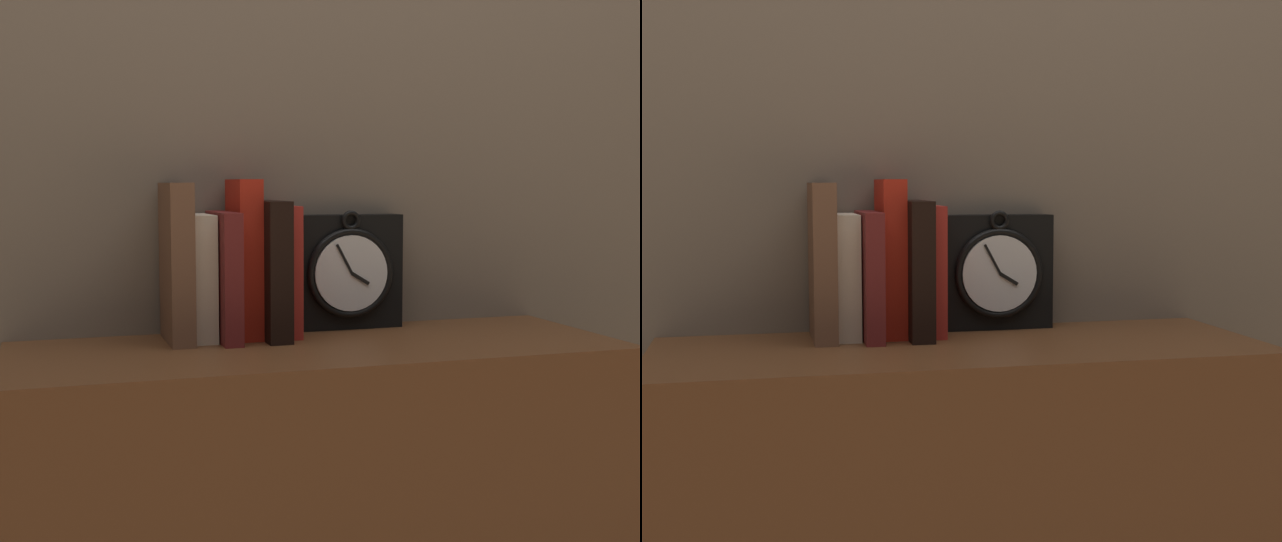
{
  "view_description": "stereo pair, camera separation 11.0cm",
  "coord_description": "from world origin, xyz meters",
  "views": [
    {
      "loc": [
        -0.42,
        -1.3,
        1.03
      ],
      "look_at": [
        0.0,
        0.0,
        0.89
      ],
      "focal_mm": 50.0,
      "sensor_mm": 36.0,
      "label": 1
    },
    {
      "loc": [
        -0.31,
        -1.33,
        1.03
      ],
      "look_at": [
        0.0,
        0.0,
        0.89
      ],
      "focal_mm": 50.0,
      "sensor_mm": 36.0,
      "label": 2
    }
  ],
  "objects": [
    {
      "name": "book_slot4_black",
      "position": [
        -0.06,
        0.09,
        0.89
      ],
      "size": [
        0.04,
        0.15,
        0.22
      ],
      "color": "black",
      "rests_on": "bookshelf"
    },
    {
      "name": "clock",
      "position": [
        0.09,
        0.14,
        0.87
      ],
      "size": [
        0.2,
        0.06,
        0.2
      ],
      "color": "black",
      "rests_on": "bookshelf"
    },
    {
      "name": "book_slot2_maroon",
      "position": [
        -0.13,
        0.09,
        0.88
      ],
      "size": [
        0.03,
        0.16,
        0.21
      ],
      "color": "maroon",
      "rests_on": "bookshelf"
    },
    {
      "name": "book_slot3_red",
      "position": [
        -0.09,
        0.11,
        0.9
      ],
      "size": [
        0.04,
        0.12,
        0.26
      ],
      "color": "red",
      "rests_on": "bookshelf"
    },
    {
      "name": "book_slot1_cream",
      "position": [
        -0.17,
        0.11,
        0.88
      ],
      "size": [
        0.04,
        0.12,
        0.2
      ],
      "color": "beige",
      "rests_on": "bookshelf"
    },
    {
      "name": "book_slot0_brown",
      "position": [
        -0.21,
        0.1,
        0.9
      ],
      "size": [
        0.04,
        0.14,
        0.25
      ],
      "color": "brown",
      "rests_on": "bookshelf"
    },
    {
      "name": "wall_back",
      "position": [
        0.0,
        0.2,
        1.3
      ],
      "size": [
        6.0,
        0.05,
        2.6
      ],
      "color": "#756656",
      "rests_on": "ground_plane"
    },
    {
      "name": "book_slot5_red",
      "position": [
        -0.02,
        0.11,
        0.88
      ],
      "size": [
        0.02,
        0.12,
        0.21
      ],
      "color": "#B22820",
      "rests_on": "bookshelf"
    }
  ]
}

